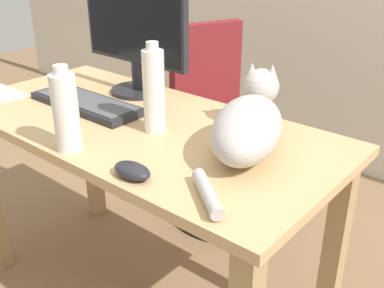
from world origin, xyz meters
TOP-DOWN VIEW (x-y plane):
  - desk at (0.00, 0.00)m, footprint 1.32×0.63m
  - office_chair at (-0.16, 0.66)m, footprint 0.51×0.49m
  - monitor at (-0.21, 0.20)m, footprint 0.48×0.20m
  - keyboard at (-0.23, -0.02)m, footprint 0.44×0.15m
  - cat at (0.39, 0.05)m, footprint 0.31×0.57m
  - computer_mouse at (0.25, -0.26)m, footprint 0.11×0.06m
  - water_bottle at (0.10, -0.02)m, footprint 0.06×0.06m
  - spray_bottle at (0.01, -0.26)m, footprint 0.07×0.07m

SIDE VIEW (x-z plane):
  - office_chair at x=-0.16m, z-range -0.07..0.84m
  - desk at x=0.00m, z-range 0.24..0.97m
  - keyboard at x=-0.23m, z-range 0.73..0.75m
  - computer_mouse at x=0.25m, z-range 0.73..0.76m
  - cat at x=0.39m, z-range 0.71..0.91m
  - spray_bottle at x=0.01m, z-range 0.72..0.96m
  - water_bottle at x=0.10m, z-range 0.72..0.99m
  - monitor at x=-0.21m, z-range 0.75..1.16m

